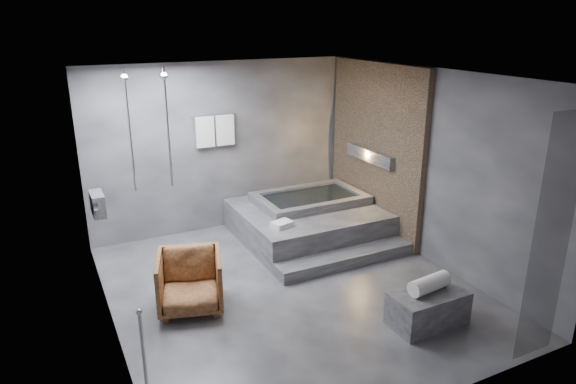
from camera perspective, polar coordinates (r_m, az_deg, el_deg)
room at (r=6.72m, az=2.37°, el=4.04°), size 5.00×5.04×2.82m
tub_deck at (r=8.49m, az=2.18°, el=-3.30°), size 2.20×2.00×0.50m
tub_step at (r=7.63m, az=6.45°, el=-7.37°), size 2.20×0.36×0.18m
concrete_bench at (r=6.40m, az=15.26°, el=-12.33°), size 0.91×0.50×0.41m
driftwood_chair at (r=6.52m, az=-10.84°, el=-9.74°), size 0.97×0.98×0.72m
rolled_towel at (r=6.28m, az=15.44°, el=-9.80°), size 0.56×0.25×0.19m
deck_towel at (r=7.62m, az=-0.67°, el=-3.59°), size 0.35×0.29×0.08m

